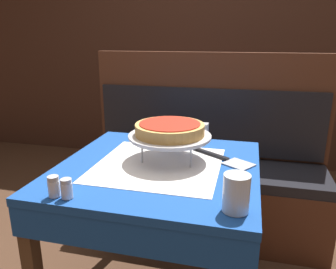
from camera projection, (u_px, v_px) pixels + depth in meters
dining_table_front at (159, 185)px, 1.36m from camera, size 0.80×0.80×0.74m
dining_table_rear at (187, 107)px, 2.92m from camera, size 0.61×0.61×0.74m
booth_bench at (203, 180)px, 2.13m from camera, size 1.51×0.46×1.14m
back_wall_panel at (216, 40)px, 3.07m from camera, size 6.00×0.04×2.40m
pizza_pan_stand at (170, 137)px, 1.36m from camera, size 0.35×0.35×0.11m
deep_dish_pizza at (170, 129)px, 1.35m from camera, size 0.29×0.29×0.05m
pizza_server at (223, 158)px, 1.39m from camera, size 0.28×0.21×0.01m
water_glass_near at (236, 193)px, 0.96m from camera, size 0.08×0.08×0.12m
salt_shaker at (54, 186)px, 1.06m from camera, size 0.04×0.04×0.07m
pepper_shaker at (67, 189)px, 1.05m from camera, size 0.04×0.04×0.07m
napkin_holder at (198, 132)px, 1.63m from camera, size 0.10×0.05×0.09m
condiment_caddy at (191, 93)px, 2.79m from camera, size 0.15×0.15×0.16m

